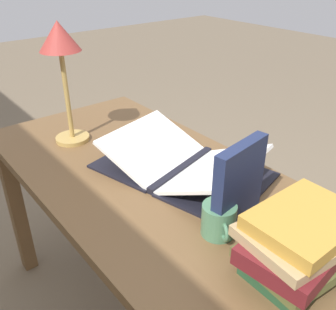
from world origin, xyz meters
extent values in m
cube|color=brown|center=(0.00, 0.00, 0.71)|extent=(1.46, 0.69, 0.03)
cube|color=brown|center=(0.68, -0.29, 0.35)|extent=(0.06, 0.06, 0.69)
cube|color=brown|center=(0.68, 0.29, 0.35)|extent=(0.06, 0.06, 0.69)
cube|color=black|center=(-0.01, -0.09, 0.74)|extent=(0.11, 0.34, 0.02)
cube|color=black|center=(-0.15, -0.13, 0.73)|extent=(0.34, 0.41, 0.01)
cube|color=black|center=(0.13, -0.06, 0.73)|extent=(0.34, 0.41, 0.01)
cube|color=white|center=(-0.13, -0.12, 0.78)|extent=(0.31, 0.38, 0.11)
cube|color=white|center=(0.11, -0.06, 0.78)|extent=(0.31, 0.38, 0.11)
cube|color=#234C2D|center=(-0.52, -0.01, 0.75)|extent=(0.16, 0.23, 0.04)
cube|color=brown|center=(-0.52, -0.01, 0.78)|extent=(0.21, 0.26, 0.03)
cube|color=maroon|center=(-0.52, -0.01, 0.81)|extent=(0.20, 0.30, 0.04)
cube|color=tan|center=(-0.52, -0.01, 0.85)|extent=(0.21, 0.29, 0.03)
cube|color=#BC8933|center=(-0.52, -0.01, 0.88)|extent=(0.18, 0.24, 0.03)
cube|color=#1E284C|center=(-0.31, -0.03, 0.85)|extent=(0.06, 0.19, 0.24)
cylinder|color=tan|center=(0.44, 0.09, 0.73)|extent=(0.13, 0.13, 0.02)
cylinder|color=tan|center=(0.44, 0.09, 0.91)|extent=(0.02, 0.02, 0.33)
cone|color=#99332D|center=(0.44, 0.09, 1.12)|extent=(0.15, 0.15, 0.10)
cylinder|color=#4C7F5B|center=(-0.31, 0.04, 0.77)|extent=(0.09, 0.09, 0.09)
torus|color=#4C7F5B|center=(-0.35, 0.06, 0.77)|extent=(0.05, 0.03, 0.05)
camera|label=1|loc=(-0.82, 0.62, 1.38)|focal=40.00mm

